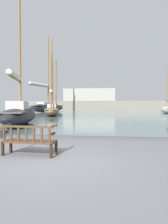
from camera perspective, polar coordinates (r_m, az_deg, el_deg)
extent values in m
plane|color=slate|center=(5.43, -8.94, -14.30)|extent=(160.00, 160.00, 0.00)
cube|color=slate|center=(49.04, 5.65, 0.23)|extent=(100.00, 80.00, 0.08)
cube|color=#4C4C50|center=(9.09, -2.06, -7.27)|extent=(40.00, 0.30, 0.12)
cube|color=black|center=(6.93, -20.18, -9.04)|extent=(0.07, 0.07, 0.42)
cube|color=black|center=(6.30, -7.97, -10.05)|extent=(0.07, 0.07, 0.42)
cube|color=black|center=(6.56, -22.23, -9.69)|extent=(0.07, 0.07, 0.42)
cube|color=black|center=(5.88, -9.40, -10.91)|extent=(0.07, 0.07, 0.42)
cube|color=#4C331E|center=(6.34, -15.27, -8.08)|extent=(1.63, 0.61, 0.06)
cube|color=#4C331E|center=(6.08, -16.22, -4.05)|extent=(1.60, 0.15, 0.06)
cube|color=#4C331E|center=(6.47, -21.92, -5.85)|extent=(0.06, 0.04, 0.41)
cube|color=#4C331E|center=(6.34, -20.09, -5.99)|extent=(0.06, 0.04, 0.41)
cube|color=#4C331E|center=(6.22, -18.18, -6.11)|extent=(0.06, 0.04, 0.41)
cube|color=#4C331E|center=(6.11, -16.20, -6.24)|extent=(0.06, 0.04, 0.41)
cube|color=#4C331E|center=(6.01, -14.14, -6.36)|extent=(0.06, 0.04, 0.41)
cube|color=#4C331E|center=(5.91, -12.02, -6.48)|extent=(0.06, 0.04, 0.41)
cube|color=#4C331E|center=(5.82, -9.83, -6.60)|extent=(0.06, 0.04, 0.41)
cube|color=black|center=(6.60, -21.68, -5.44)|extent=(0.08, 0.30, 0.06)
cube|color=#4C331E|center=(6.65, -21.29, -3.51)|extent=(0.09, 0.47, 0.04)
cube|color=black|center=(5.92, -8.93, -6.16)|extent=(0.08, 0.30, 0.06)
cube|color=#4C331E|center=(5.98, -8.65, -4.00)|extent=(0.09, 0.47, 0.04)
ellipsoid|color=black|center=(42.29, -10.34, 1.17)|extent=(6.17, 11.94, 1.76)
cube|color=#4C4C51|center=(42.28, -10.34, 1.83)|extent=(5.05, 10.40, 0.08)
cube|color=beige|center=(41.57, -11.01, 2.32)|extent=(2.57, 3.72, 0.64)
cylinder|color=brown|center=(43.13, -10.19, 11.55)|extent=(0.31, 0.31, 14.48)
cylinder|color=brown|center=(40.10, -12.68, 7.36)|extent=(1.99, 6.15, 0.25)
cylinder|color=silver|center=(40.13, -12.69, 7.71)|extent=(2.06, 5.61, 0.50)
cylinder|color=brown|center=(45.48, -7.93, 8.32)|extent=(0.31, 0.31, 10.18)
ellipsoid|color=black|center=(15.85, -17.88, -1.04)|extent=(4.23, 8.81, 1.27)
cube|color=#4C4C51|center=(15.84, -17.89, 0.23)|extent=(3.46, 7.68, 0.08)
cube|color=beige|center=(15.20, -18.35, 1.60)|extent=(1.72, 2.54, 0.69)
cylinder|color=brown|center=(16.49, -17.91, 15.31)|extent=(0.21, 0.21, 8.49)
cylinder|color=brown|center=(14.37, -19.19, 9.13)|extent=(1.09, 3.57, 0.17)
cylinder|color=silver|center=(14.39, -19.19, 9.80)|extent=(1.16, 3.26, 0.34)
ellipsoid|color=silver|center=(38.51, 22.61, 0.55)|extent=(1.65, 6.71, 1.19)
cube|color=white|center=(38.50, 22.61, 1.04)|extent=(1.24, 5.90, 0.08)
cylinder|color=brown|center=(38.77, 22.62, 6.08)|extent=(0.16, 0.16, 6.73)
cylinder|color=brown|center=(42.31, 21.24, 1.15)|extent=(0.13, 1.17, 0.13)
ellipsoid|color=brown|center=(27.76, -9.13, 0.21)|extent=(3.69, 7.63, 1.21)
cube|color=#997A5B|center=(27.75, -9.14, 0.90)|extent=(2.99, 6.66, 0.08)
cube|color=beige|center=(27.19, -9.20, 1.60)|extent=(1.49, 1.98, 0.60)
cylinder|color=brown|center=(28.26, -9.17, 10.67)|extent=(0.20, 0.20, 9.51)
cylinder|color=brown|center=(26.32, -9.32, 5.44)|extent=(0.94, 3.26, 0.16)
cylinder|color=silver|center=(26.33, -9.32, 5.79)|extent=(1.02, 2.98, 0.32)
cylinder|color=brown|center=(30.12, -8.97, 7.91)|extent=(0.20, 0.20, 7.20)
cylinder|color=brown|center=(25.90, -9.40, 8.61)|extent=(0.20, 0.20, 6.95)
cylinder|color=#2D2D33|center=(10.00, -22.65, -5.91)|extent=(0.25, 0.25, 0.35)
sphere|color=#2D2D33|center=(9.97, -22.67, -4.91)|extent=(0.29, 0.29, 0.29)
cube|color=slate|center=(55.17, 5.85, 1.79)|extent=(54.93, 2.40, 2.72)
cube|color=gray|center=(55.53, 1.45, 4.96)|extent=(14.23, 2.00, 3.41)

